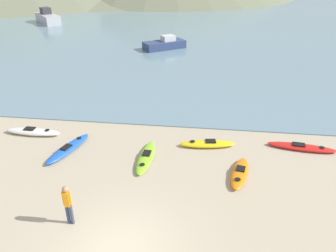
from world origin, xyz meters
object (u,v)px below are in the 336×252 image
at_px(kayak_on_sand_3, 302,147).
at_px(moored_boat_1, 165,44).
at_px(kayak_on_sand_0, 208,144).
at_px(kayak_on_sand_4, 33,132).
at_px(person_near_foreground, 68,203).
at_px(kayak_on_sand_2, 146,157).
at_px(kayak_on_sand_1, 69,148).
at_px(kayak_on_sand_5, 240,173).
at_px(moored_boat_4, 48,18).

distance_m(kayak_on_sand_3, moored_boat_1, 22.44).
distance_m(kayak_on_sand_0, kayak_on_sand_4, 10.02).
bearing_deg(person_near_foreground, kayak_on_sand_4, 126.90).
bearing_deg(kayak_on_sand_2, kayak_on_sand_1, 175.89).
distance_m(kayak_on_sand_4, kayak_on_sand_5, 11.85).
height_order(kayak_on_sand_2, moored_boat_4, moored_boat_4).
height_order(kayak_on_sand_3, person_near_foreground, person_near_foreground).
distance_m(kayak_on_sand_0, kayak_on_sand_2, 3.49).
relative_size(kayak_on_sand_0, kayak_on_sand_1, 0.90).
bearing_deg(moored_boat_1, person_near_foreground, -90.12).
xyz_separation_m(kayak_on_sand_1, moored_boat_4, (-17.49, 34.91, 0.68)).
height_order(person_near_foreground, moored_boat_1, person_near_foreground).
xyz_separation_m(kayak_on_sand_0, moored_boat_4, (-24.78, 33.54, 0.67)).
distance_m(kayak_on_sand_2, moored_boat_1, 22.14).
height_order(kayak_on_sand_1, kayak_on_sand_3, kayak_on_sand_1).
bearing_deg(kayak_on_sand_2, kayak_on_sand_3, 13.91).
relative_size(kayak_on_sand_0, kayak_on_sand_3, 0.85).
bearing_deg(kayak_on_sand_5, moored_boat_1, 106.15).
height_order(kayak_on_sand_4, moored_boat_1, moored_boat_1).
relative_size(kayak_on_sand_1, kayak_on_sand_5, 1.24).
bearing_deg(moored_boat_4, moored_boat_1, -33.74).
bearing_deg(person_near_foreground, kayak_on_sand_3, 33.71).
distance_m(kayak_on_sand_5, moored_boat_1, 23.81).
bearing_deg(moored_boat_4, person_near_foreground, -63.82).
height_order(kayak_on_sand_5, moored_boat_4, moored_boat_4).
relative_size(kayak_on_sand_0, kayak_on_sand_2, 0.98).
xyz_separation_m(person_near_foreground, moored_boat_4, (-19.65, 39.96, -0.17)).
bearing_deg(kayak_on_sand_3, person_near_foreground, -146.29).
bearing_deg(moored_boat_1, kayak_on_sand_3, -63.36).
relative_size(kayak_on_sand_3, moored_boat_4, 0.62).
relative_size(kayak_on_sand_0, moored_boat_4, 0.53).
bearing_deg(kayak_on_sand_0, moored_boat_1, 103.98).
bearing_deg(kayak_on_sand_5, kayak_on_sand_4, 167.43).
bearing_deg(kayak_on_sand_3, kayak_on_sand_5, -140.72).
bearing_deg(moored_boat_4, kayak_on_sand_1, -63.39).
bearing_deg(moored_boat_4, kayak_on_sand_2, -58.34).
bearing_deg(moored_boat_1, kayak_on_sand_1, -95.81).
distance_m(kayak_on_sand_3, moored_boat_4, 44.60).
height_order(kayak_on_sand_4, person_near_foreground, person_near_foreground).
relative_size(kayak_on_sand_4, kayak_on_sand_5, 1.20).
xyz_separation_m(kayak_on_sand_0, kayak_on_sand_1, (-7.29, -1.36, -0.01)).
distance_m(kayak_on_sand_0, moored_boat_1, 21.01).
height_order(kayak_on_sand_4, moored_boat_4, moored_boat_4).
bearing_deg(kayak_on_sand_4, kayak_on_sand_2, -14.21).
bearing_deg(kayak_on_sand_4, person_near_foreground, -53.10).
xyz_separation_m(kayak_on_sand_2, kayak_on_sand_4, (-6.95, 1.76, 0.05)).
distance_m(kayak_on_sand_5, moored_boat_4, 44.63).
height_order(kayak_on_sand_2, kayak_on_sand_3, same).
height_order(kayak_on_sand_3, kayak_on_sand_5, kayak_on_sand_5).
bearing_deg(person_near_foreground, moored_boat_1, 89.88).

